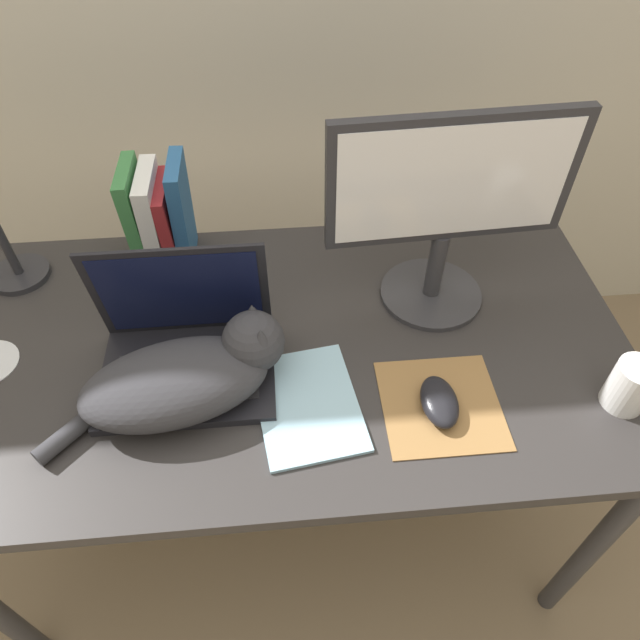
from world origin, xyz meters
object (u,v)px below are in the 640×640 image
(cat, at_px, (189,375))
(external_monitor, at_px, (448,206))
(notepad, at_px, (308,404))
(book_row, at_px, (160,218))
(computer_mouse, at_px, (439,402))
(laptop, at_px, (186,349))
(mug, at_px, (633,386))

(cat, relative_size, external_monitor, 0.94)
(notepad, bearing_deg, book_row, 123.24)
(external_monitor, height_order, computer_mouse, external_monitor)
(laptop, relative_size, book_row, 1.32)
(notepad, bearing_deg, external_monitor, 42.37)
(cat, relative_size, book_row, 1.78)
(cat, distance_m, book_row, 0.41)
(laptop, relative_size, computer_mouse, 2.87)
(notepad, bearing_deg, laptop, 152.97)
(notepad, height_order, mug, mug)
(laptop, distance_m, mug, 0.82)
(external_monitor, xyz_separation_m, computer_mouse, (-0.05, -0.29, -0.22))
(computer_mouse, relative_size, mug, 0.96)
(cat, bearing_deg, notepad, -10.91)
(computer_mouse, xyz_separation_m, book_row, (-0.53, 0.47, 0.09))
(computer_mouse, xyz_separation_m, mug, (0.34, -0.02, 0.03))
(cat, bearing_deg, mug, -6.12)
(notepad, bearing_deg, computer_mouse, -6.95)
(cat, distance_m, mug, 0.80)
(laptop, distance_m, notepad, 0.25)
(laptop, distance_m, cat, 0.07)
(computer_mouse, relative_size, notepad, 0.42)
(cat, height_order, external_monitor, external_monitor)
(laptop, bearing_deg, external_monitor, 16.40)
(external_monitor, height_order, mug, external_monitor)
(book_row, relative_size, notepad, 0.92)
(computer_mouse, height_order, book_row, book_row)
(laptop, height_order, external_monitor, external_monitor)
(external_monitor, bearing_deg, book_row, 162.73)
(external_monitor, xyz_separation_m, notepad, (-0.29, -0.26, -0.23))
(notepad, xyz_separation_m, mug, (0.58, -0.04, 0.05))
(computer_mouse, distance_m, notepad, 0.24)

